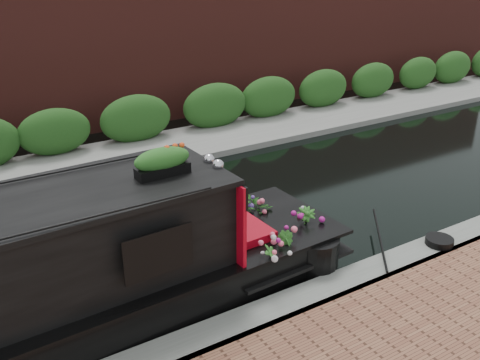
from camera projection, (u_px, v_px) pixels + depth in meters
ground at (137, 241)px, 9.99m from camera, size 80.00×80.00×0.00m
near_bank_coping at (226, 342)px, 7.41m from camera, size 40.00×0.60×0.50m
far_bank_path at (73, 169)px, 13.27m from camera, size 40.00×2.40×0.34m
far_hedge at (63, 158)px, 13.97m from camera, size 40.00×1.10×2.80m
far_brick_wall at (44, 137)px, 15.61m from camera, size 40.00×1.00×8.00m
rope_fender at (325, 240)px, 9.72m from camera, size 0.32×0.33×0.32m
coiled_mooring_rope at (439, 241)px, 9.37m from camera, size 0.48×0.48×0.12m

